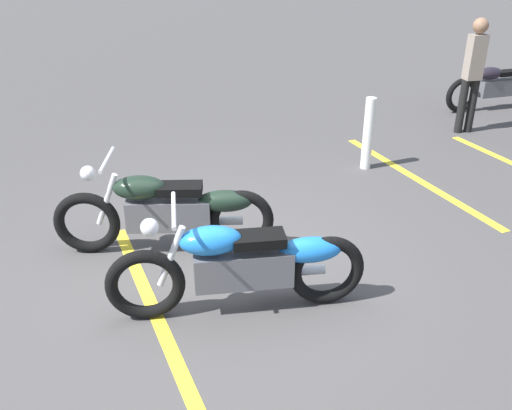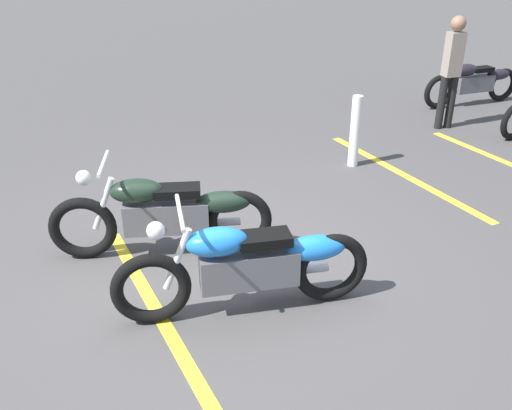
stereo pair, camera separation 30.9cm
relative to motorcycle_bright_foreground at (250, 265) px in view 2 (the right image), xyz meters
name	(u,v)px [view 2 (the right image)]	position (x,y,z in m)	size (l,w,h in m)	color
ground_plane	(217,275)	(-0.03, 0.64, -0.46)	(60.00, 60.00, 0.00)	#474444
motorcycle_bright_foreground	(250,265)	(0.00, 0.00, 0.00)	(2.17, 0.82, 1.04)	black
motorcycle_dark_foreground	(167,213)	(-0.28, 1.24, 0.00)	(2.09, 0.98, 1.04)	black
motorcycle_row_far_right	(475,82)	(6.65, 3.55, -0.04)	(2.06, 0.43, 0.78)	black
bystander_near_row	(452,67)	(5.16, 2.81, 0.54)	(0.30, 0.25, 1.80)	black
bollard_post	(355,131)	(2.83, 2.22, 0.04)	(0.14, 0.14, 1.00)	white
parking_stripe_near	(160,316)	(-0.74, 0.28, -0.46)	(3.20, 0.12, 0.01)	yellow
parking_stripe_mid	(403,174)	(3.23, 1.63, -0.46)	(3.20, 0.12, 0.01)	yellow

